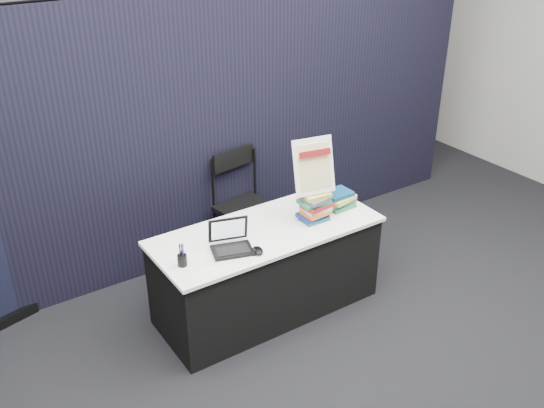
{
  "coord_description": "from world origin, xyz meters",
  "views": [
    {
      "loc": [
        -2.21,
        -2.85,
        3.09
      ],
      "look_at": [
        0.05,
        0.55,
        0.95
      ],
      "focal_mm": 40.0,
      "sensor_mm": 36.0,
      "label": 1
    }
  ],
  "objects": [
    {
      "name": "laptop",
      "position": [
        -0.39,
        0.45,
        0.8
      ],
      "size": [
        0.34,
        0.31,
        0.22
      ],
      "rotation": [
        0.0,
        0.0,
        -0.3
      ],
      "color": "black",
      "rests_on": "display_table"
    },
    {
      "name": "floor",
      "position": [
        0.0,
        0.0,
        0.0
      ],
      "size": [
        8.0,
        8.0,
        0.0
      ],
      "primitive_type": "plane",
      "color": "black",
      "rests_on": "ground"
    },
    {
      "name": "brochure_mid",
      "position": [
        -0.43,
        0.39,
        0.75
      ],
      "size": [
        0.41,
        0.37,
        0.0
      ],
      "primitive_type": "cube",
      "rotation": [
        0.0,
        0.0,
        -0.49
      ],
      "color": "silver",
      "rests_on": "display_table"
    },
    {
      "name": "info_sign",
      "position": [
        0.4,
        0.5,
        1.2
      ],
      "size": [
        0.35,
        0.19,
        0.45
      ],
      "rotation": [
        0.0,
        0.0,
        -0.19
      ],
      "color": "black",
      "rests_on": "book_stack_tall"
    },
    {
      "name": "book_stack_short",
      "position": [
        0.7,
        0.54,
        0.82
      ],
      "size": [
        0.26,
        0.21,
        0.14
      ],
      "rotation": [
        0.0,
        0.0,
        0.11
      ],
      "color": "#20784A",
      "rests_on": "display_table"
    },
    {
      "name": "display_table",
      "position": [
        0.0,
        0.55,
        0.38
      ],
      "size": [
        1.8,
        0.75,
        0.75
      ],
      "color": "black",
      "rests_on": "floor"
    },
    {
      "name": "wall_back",
      "position": [
        0.0,
        4.0,
        1.75
      ],
      "size": [
        8.0,
        0.02,
        3.5
      ],
      "primitive_type": "cube",
      "color": "#A4A29B",
      "rests_on": "floor"
    },
    {
      "name": "book_stack_tall",
      "position": [
        0.4,
        0.47,
        0.87
      ],
      "size": [
        0.22,
        0.17,
        0.23
      ],
      "rotation": [
        0.0,
        0.0,
        0.03
      ],
      "color": "#194F60",
      "rests_on": "display_table"
    },
    {
      "name": "brochure_left",
      "position": [
        -0.61,
        0.49,
        0.75
      ],
      "size": [
        0.28,
        0.21,
        0.0
      ],
      "primitive_type": "cube",
      "rotation": [
        0.0,
        0.0,
        0.08
      ],
      "color": "white",
      "rests_on": "display_table"
    },
    {
      "name": "pen_cup",
      "position": [
        -0.77,
        0.45,
        0.79
      ],
      "size": [
        0.07,
        0.07,
        0.09
      ],
      "primitive_type": "cylinder",
      "rotation": [
        0.0,
        0.0,
        -0.12
      ],
      "color": "black",
      "rests_on": "display_table"
    },
    {
      "name": "brochure_right",
      "position": [
        -0.43,
        0.35,
        0.75
      ],
      "size": [
        0.28,
        0.2,
        0.0
      ],
      "primitive_type": "cube",
      "rotation": [
        0.0,
        0.0,
        -0.05
      ],
      "color": "white",
      "rests_on": "display_table"
    },
    {
      "name": "drape_partition",
      "position": [
        0.0,
        1.6,
        1.2
      ],
      "size": [
        6.0,
        0.08,
        2.4
      ],
      "primitive_type": "cube",
      "color": "black",
      "rests_on": "floor"
    },
    {
      "name": "mouse",
      "position": [
        -0.24,
        0.3,
        0.77
      ],
      "size": [
        0.1,
        0.14,
        0.04
      ],
      "primitive_type": "ellipsoid",
      "rotation": [
        0.0,
        0.0,
        -0.29
      ],
      "color": "black",
      "rests_on": "display_table"
    },
    {
      "name": "stacking_chair",
      "position": [
        0.27,
        1.32,
        0.57
      ],
      "size": [
        0.53,
        0.53,
        1.03
      ],
      "rotation": [
        0.0,
        0.0,
        0.15
      ],
      "color": "black",
      "rests_on": "floor"
    }
  ]
}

